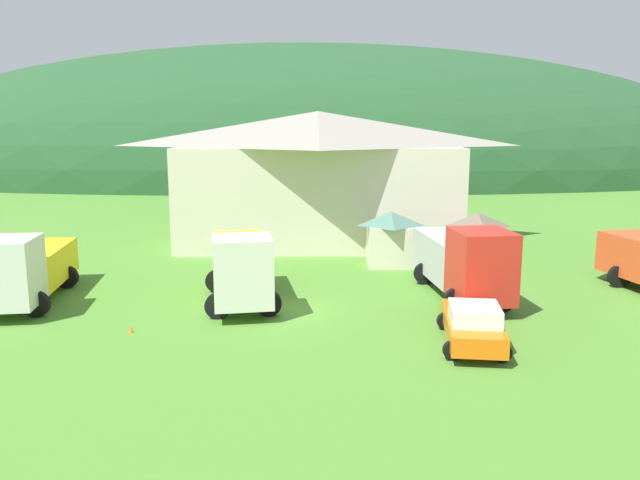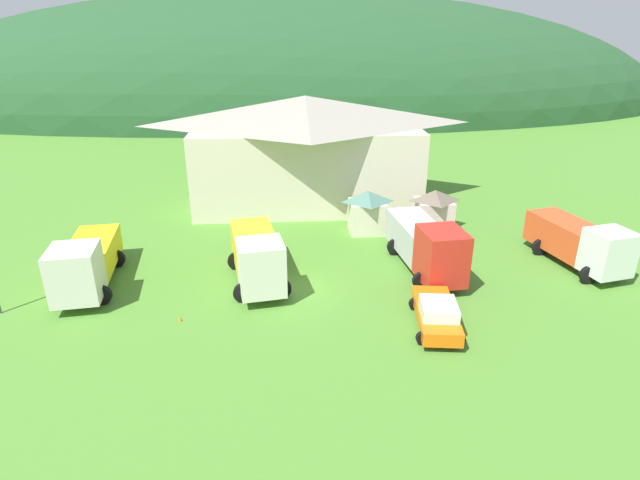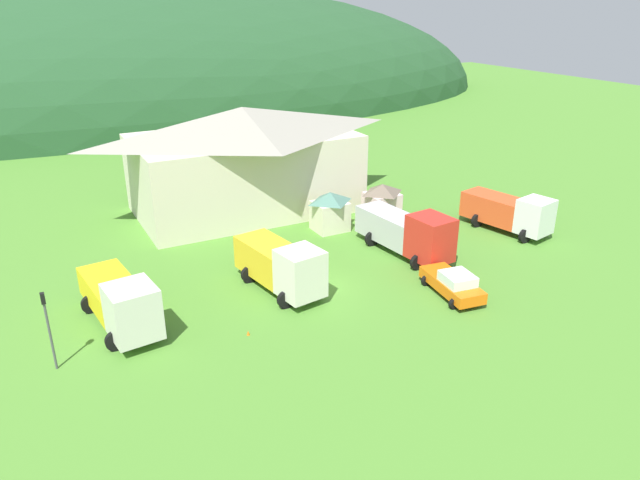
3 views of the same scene
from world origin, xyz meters
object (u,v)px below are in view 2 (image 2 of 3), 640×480
Objects in this scene: play_shed_cream at (367,211)px; play_shed_pink at (434,209)px; depot_building at (306,148)px; heavy_rig_striped at (257,256)px; crane_truck_red at (426,245)px; traffic_cone_near_pickup at (181,321)px; service_pickup_orange at (437,313)px; flatbed_truck_yellow at (85,262)px; heavy_rig_white at (580,242)px.

play_shed_pink is at bearing 1.77° from play_shed_cream.
depot_building is 15.96m from heavy_rig_striped.
play_shed_pink is at bearing 155.04° from crane_truck_red.
depot_building is 37.56× the size of traffic_cone_near_pickup.
crane_truck_red is 6.53m from service_pickup_orange.
flatbed_truck_yellow is 7.26m from traffic_cone_near_pickup.
service_pickup_orange is at bearing 49.44° from heavy_rig_striped.
play_shed_pink is 0.36× the size of crane_truck_red.
service_pickup_orange is (18.67, -5.62, -0.83)m from flatbed_truck_yellow.
heavy_rig_striped reaches higher than heavy_rig_white.
service_pickup_orange is at bearing -7.11° from traffic_cone_near_pickup.
service_pickup_orange is (-10.81, -6.38, -0.83)m from heavy_rig_white.
flatbed_truck_yellow reaches higher than play_shed_pink.
depot_building reaches higher than heavy_rig_striped.
heavy_rig_white is 14.40× the size of traffic_cone_near_pickup.
depot_building is at bearing -157.88° from service_pickup_orange.
service_pickup_orange is (9.01, -5.54, -0.95)m from heavy_rig_striped.
play_shed_pink reaches higher than service_pickup_orange.
depot_building is 6.20× the size of play_shed_cream.
crane_truck_red is 1.14× the size of heavy_rig_white.
traffic_cone_near_pickup is at bearing -144.45° from play_shed_pink.
depot_building reaches higher than play_shed_cream.
flatbed_truck_yellow reaches higher than play_shed_cream.
play_shed_cream is at bearing -165.58° from crane_truck_red.
depot_building is at bearing 117.91° from play_shed_cream.
play_shed_cream is 13.96m from heavy_rig_white.
depot_building is at bearing 132.31° from flatbed_truck_yellow.
flatbed_truck_yellow is (-13.26, -15.21, -2.87)m from depot_building.
flatbed_truck_yellow reaches higher than service_pickup_orange.
service_pickup_orange is at bearing -71.59° from heavy_rig_white.
heavy_rig_striped is at bearing -134.93° from play_shed_cream.
crane_truck_red is 1.69× the size of service_pickup_orange.
play_shed_cream is 4.95m from play_shed_pink.
heavy_rig_striped is (-3.60, -15.30, -2.76)m from depot_building.
heavy_rig_striped is 1.47× the size of service_pickup_orange.
play_shed_cream is 13.29m from service_pickup_orange.
play_shed_pink is 14.82m from heavy_rig_striped.
play_shed_pink is 13.84m from service_pickup_orange.
depot_building is at bearing 157.76° from heavy_rig_striped.
heavy_rig_striped is 19.84m from heavy_rig_white.
play_shed_cream is 0.42× the size of heavy_rig_striped.
flatbed_truck_yellow is (-22.25, -7.73, 0.11)m from play_shed_pink.
crane_truck_red is at bearing 177.50° from service_pickup_orange.
depot_building is 2.36× the size of flatbed_truck_yellow.
depot_building reaches higher than traffic_cone_near_pickup.
traffic_cone_near_pickup is (-16.44, -11.75, -1.55)m from play_shed_pink.
play_shed_pink is 0.60× the size of service_pickup_orange.
play_shed_pink is at bearing 172.55° from service_pickup_orange.
play_shed_cream is 0.38× the size of flatbed_truck_yellow.
flatbed_truck_yellow is 0.97× the size of crane_truck_red.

